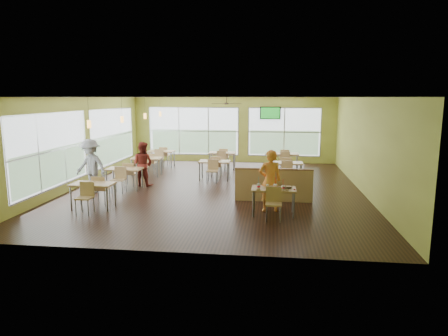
{
  "coord_description": "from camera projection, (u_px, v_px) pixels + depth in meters",
  "views": [
    {
      "loc": [
        1.94,
        -13.72,
        3.19
      ],
      "look_at": [
        0.42,
        -1.28,
        0.97
      ],
      "focal_mm": 32.0,
      "sensor_mm": 36.0,
      "label": 1
    }
  ],
  "objects": [
    {
      "name": "man_plaid",
      "position": [
        270.0,
        181.0,
        11.19
      ],
      "size": [
        0.72,
        0.54,
        1.77
      ],
      "primitive_type": "imported",
      "rotation": [
        0.0,
        0.0,
        3.33
      ],
      "color": "#F0461A",
      "rests_on": "floor"
    },
    {
      "name": "cup_red_near",
      "position": [
        275.0,
        187.0,
        10.75
      ],
      "size": [
        0.1,
        0.1,
        0.37
      ],
      "color": "white",
      "rests_on": "main_table"
    },
    {
      "name": "cup_red_far",
      "position": [
        283.0,
        187.0,
        10.68
      ],
      "size": [
        0.09,
        0.09,
        0.32
      ],
      "color": "white",
      "rests_on": "main_table"
    },
    {
      "name": "wrapper_left",
      "position": [
        258.0,
        189.0,
        10.68
      ],
      "size": [
        0.17,
        0.16,
        0.04
      ],
      "primitive_type": "ellipsoid",
      "rotation": [
        0.0,
        0.0,
        0.24
      ],
      "color": "#A2784E",
      "rests_on": "main_table"
    },
    {
      "name": "tv_backwall",
      "position": [
        270.0,
        113.0,
        19.32
      ],
      "size": [
        1.0,
        0.07,
        0.6
      ],
      "color": "black",
      "rests_on": "wall_back"
    },
    {
      "name": "patron_maroon",
      "position": [
        143.0,
        164.0,
        14.5
      ],
      "size": [
        0.92,
        0.79,
        1.62
      ],
      "primitive_type": "imported",
      "rotation": [
        0.0,
        0.0,
        2.89
      ],
      "color": "maroon",
      "rests_on": "floor"
    },
    {
      "name": "patron_grey",
      "position": [
        91.0,
        166.0,
        13.42
      ],
      "size": [
        1.32,
        0.98,
        1.82
      ],
      "primitive_type": "imported",
      "rotation": [
        0.0,
        0.0,
        -0.28
      ],
      "color": "slate",
      "rests_on": "floor"
    },
    {
      "name": "main_table",
      "position": [
        274.0,
        192.0,
        10.92
      ],
      "size": [
        1.22,
        1.52,
        0.87
      ],
      "color": "tan",
      "rests_on": "floor"
    },
    {
      "name": "room",
      "position": [
        217.0,
        144.0,
        13.92
      ],
      "size": [
        12.0,
        12.04,
        3.2
      ],
      "color": "black",
      "rests_on": "ground"
    },
    {
      "name": "wrapper_right",
      "position": [
        286.0,
        190.0,
        10.66
      ],
      "size": [
        0.14,
        0.13,
        0.03
      ],
      "primitive_type": "ellipsoid",
      "rotation": [
        0.0,
        0.0,
        -0.09
      ],
      "color": "#A2784E",
      "rests_on": "main_table"
    },
    {
      "name": "cup_blue",
      "position": [
        259.0,
        186.0,
        10.79
      ],
      "size": [
        0.1,
        0.1,
        0.37
      ],
      "color": "white",
      "rests_on": "main_table"
    },
    {
      "name": "food_basket",
      "position": [
        288.0,
        187.0,
        10.9
      ],
      "size": [
        0.23,
        0.23,
        0.05
      ],
      "color": "black",
      "rests_on": "main_table"
    },
    {
      "name": "ceiling_fan",
      "position": [
        227.0,
        103.0,
        16.62
      ],
      "size": [
        1.25,
        1.25,
        0.29
      ],
      "color": "#2D2119",
      "rests_on": "ceiling"
    },
    {
      "name": "cup_yellow",
      "position": [
        267.0,
        186.0,
        10.83
      ],
      "size": [
        0.09,
        0.09,
        0.31
      ],
      "color": "white",
      "rests_on": "main_table"
    },
    {
      "name": "half_wall_divider",
      "position": [
        274.0,
        185.0,
        12.36
      ],
      "size": [
        2.4,
        0.14,
        1.04
      ],
      "color": "tan",
      "rests_on": "floor"
    },
    {
      "name": "wrapper_mid",
      "position": [
        273.0,
        186.0,
        11.07
      ],
      "size": [
        0.2,
        0.18,
        0.05
      ],
      "primitive_type": "ellipsoid",
      "rotation": [
        0.0,
        0.0,
        -0.1
      ],
      "color": "#A2784E",
      "rests_on": "main_table"
    },
    {
      "name": "pendant_lights",
      "position": [
        134.0,
        118.0,
        14.81
      ],
      "size": [
        0.11,
        7.31,
        0.86
      ],
      "color": "#2D2119",
      "rests_on": "ceiling"
    },
    {
      "name": "ketchup_cup",
      "position": [
        294.0,
        189.0,
        10.7
      ],
      "size": [
        0.06,
        0.06,
        0.02
      ],
      "primitive_type": "cylinder",
      "color": "#9C120B",
      "rests_on": "main_table"
    },
    {
      "name": "dining_tables",
      "position": [
        197.0,
        163.0,
        15.89
      ],
      "size": [
        6.92,
        8.72,
        0.87
      ],
      "color": "tan",
      "rests_on": "floor"
    },
    {
      "name": "window_bays",
      "position": [
        166.0,
        138.0,
        17.27
      ],
      "size": [
        9.24,
        10.24,
        2.38
      ],
      "color": "white",
      "rests_on": "room"
    }
  ]
}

